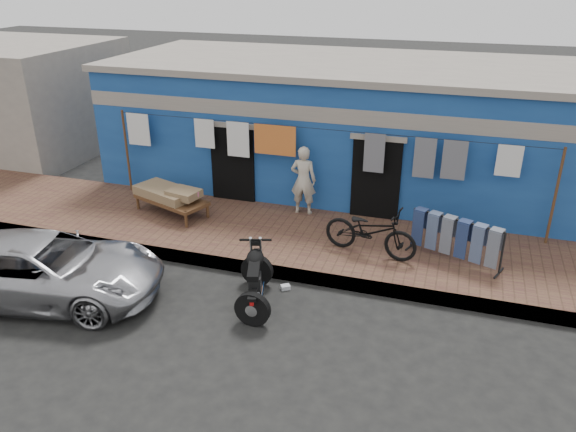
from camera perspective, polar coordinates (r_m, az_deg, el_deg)
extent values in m
plane|color=black|center=(9.84, -3.60, -10.73)|extent=(80.00, 80.00, 0.00)
cube|color=brown|center=(12.22, 1.43, -2.54)|extent=(28.00, 3.00, 0.25)
cube|color=gray|center=(11.00, -0.72, -5.80)|extent=(28.00, 0.10, 0.25)
cube|color=navy|center=(15.33, 5.75, 8.90)|extent=(12.00, 5.00, 3.20)
cube|color=#9E9384|center=(12.79, 3.54, 10.27)|extent=(12.00, 0.14, 0.35)
cube|color=#9E9384|center=(14.97, 6.03, 15.11)|extent=(12.20, 5.20, 0.16)
cube|color=black|center=(13.83, -5.59, 4.80)|extent=(1.10, 0.10, 2.10)
cube|color=black|center=(12.92, 8.88, 3.19)|extent=(1.10, 0.10, 2.10)
cube|color=#9E9384|center=(20.53, -26.38, 10.77)|extent=(6.00, 5.00, 3.40)
cylinder|color=brown|center=(14.85, -16.05, 6.35)|extent=(0.06, 0.06, 2.10)
cylinder|color=brown|center=(12.66, 25.50, 1.78)|extent=(0.06, 0.06, 2.10)
cylinder|color=black|center=(12.56, 3.16, 8.84)|extent=(10.00, 0.01, 0.01)
cube|color=silver|center=(14.47, -14.95, 8.50)|extent=(0.60, 0.02, 0.80)
cube|color=silver|center=(13.60, -8.48, 8.29)|extent=(0.50, 0.02, 0.70)
cube|color=silver|center=(13.27, -5.10, 7.75)|extent=(0.55, 0.02, 0.84)
cube|color=#CC4C26|center=(12.94, -1.34, 7.72)|extent=(1.00, 0.02, 0.71)
cube|color=slate|center=(12.44, 8.75, 6.34)|extent=(0.45, 0.02, 0.88)
cube|color=slate|center=(12.34, 13.69, 5.75)|extent=(0.45, 0.02, 0.89)
cube|color=slate|center=(12.31, 16.53, 5.47)|extent=(0.50, 0.02, 0.85)
cube|color=silver|center=(12.33, 21.54, 5.23)|extent=(0.50, 0.02, 0.67)
imported|color=#B8B8BD|center=(11.11, -23.53, -4.83)|extent=(4.65, 2.81, 1.22)
imported|color=beige|center=(12.98, 1.57, 3.65)|extent=(0.61, 0.42, 1.63)
imported|color=black|center=(11.28, 8.41, -1.00)|extent=(2.00, 1.01, 1.23)
cube|color=silver|center=(10.86, -3.06, -6.78)|extent=(0.23, 0.22, 0.08)
cube|color=silver|center=(10.70, -0.27, -7.24)|extent=(0.21, 0.20, 0.08)
cube|color=silver|center=(10.52, -3.55, -7.93)|extent=(0.18, 0.21, 0.08)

